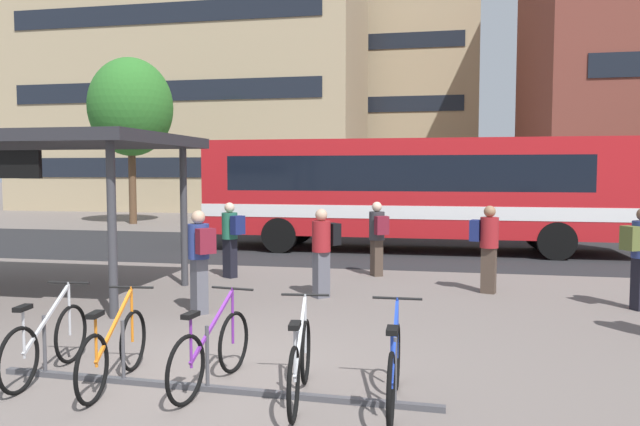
{
  "coord_description": "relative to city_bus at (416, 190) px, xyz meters",
  "views": [
    {
      "loc": [
        2.46,
        -6.21,
        2.31
      ],
      "look_at": [
        0.32,
        4.86,
        1.52
      ],
      "focal_mm": 33.46,
      "sensor_mm": 36.0,
      "label": 1
    }
  ],
  "objects": [
    {
      "name": "ground",
      "position": [
        -1.93,
        -11.23,
        -1.78
      ],
      "size": [
        200.0,
        200.0,
        0.0
      ],
      "primitive_type": "plane",
      "color": "#6B605B"
    },
    {
      "name": "bus_lane_asphalt",
      "position": [
        -1.93,
        -0.0,
        -1.77
      ],
      "size": [
        80.0,
        7.2,
        0.01
      ],
      "primitive_type": "cube",
      "color": "#232326",
      "rests_on": "ground"
    },
    {
      "name": "city_bus",
      "position": [
        0.0,
        0.0,
        0.0
      ],
      "size": [
        12.04,
        2.63,
        3.2
      ],
      "rotation": [
        0.0,
        0.0,
        0.0
      ],
      "color": "red",
      "rests_on": "ground"
    },
    {
      "name": "bike_rack",
      "position": [
        -1.79,
        -11.65,
        -1.68
      ],
      "size": [
        4.92,
        0.27,
        0.7
      ],
      "rotation": [
        0.0,
        0.0,
        -0.04
      ],
      "color": "#47474C",
      "rests_on": "ground"
    },
    {
      "name": "parked_bicycle_silver_0",
      "position": [
        -3.73,
        -11.58,
        -1.39
      ],
      "size": [
        0.52,
        1.72,
        0.99
      ],
      "rotation": [
        0.0,
        0.0,
        1.64
      ],
      "color": "black",
      "rests_on": "ground"
    },
    {
      "name": "parked_bicycle_orange_1",
      "position": [
        -2.84,
        -11.7,
        -1.39
      ],
      "size": [
        0.52,
        1.72,
        0.99
      ],
      "rotation": [
        0.0,
        0.0,
        1.67
      ],
      "color": "black",
      "rests_on": "ground"
    },
    {
      "name": "parked_bicycle_purple_2",
      "position": [
        -1.79,
        -11.54,
        -1.39
      ],
      "size": [
        0.52,
        1.71,
        0.99
      ],
      "rotation": [
        0.0,
        0.0,
        1.43
      ],
      "color": "black",
      "rests_on": "ground"
    },
    {
      "name": "parked_bicycle_silver_3",
      "position": [
        -0.78,
        -11.73,
        -1.39
      ],
      "size": [
        0.52,
        1.72,
        0.99
      ],
      "rotation": [
        0.0,
        0.0,
        1.68
      ],
      "color": "black",
      "rests_on": "ground"
    },
    {
      "name": "parked_bicycle_blue_4",
      "position": [
        0.16,
        -11.73,
        -1.39
      ],
      "size": [
        0.52,
        1.72,
        0.99
      ],
      "rotation": [
        0.0,
        0.0,
        1.58
      ],
      "color": "black",
      "rests_on": "ground"
    },
    {
      "name": "commuter_navy_pack_0",
      "position": [
        1.52,
        -5.85,
        -0.81
      ],
      "size": [
        0.59,
        0.45,
        1.67
      ],
      "rotation": [
        0.0,
        0.0,
        5.99
      ],
      "color": "#47382D",
      "rests_on": "ground"
    },
    {
      "name": "commuter_maroon_pack_2",
      "position": [
        -0.7,
        -4.42,
        -0.83
      ],
      "size": [
        0.53,
        0.61,
        1.64
      ],
      "rotation": [
        0.0,
        0.0,
        2.09
      ],
      "color": "#47382D",
      "rests_on": "ground"
    },
    {
      "name": "commuter_navy_pack_3",
      "position": [
        -3.79,
        -5.23,
        -0.83
      ],
      "size": [
        0.61,
        0.53,
        1.64
      ],
      "rotation": [
        0.0,
        0.0,
        2.63
      ],
      "color": "black",
      "rests_on": "ground"
    },
    {
      "name": "commuter_black_pack_5",
      "position": [
        -1.46,
        -6.83,
        -0.83
      ],
      "size": [
        0.59,
        0.58,
        1.63
      ],
      "rotation": [
        0.0,
        0.0,
        3.91
      ],
      "color": "#565660",
      "rests_on": "ground"
    },
    {
      "name": "commuter_maroon_pack_6",
      "position": [
        -3.18,
        -8.46,
        -0.8
      ],
      "size": [
        0.59,
        0.58,
        1.68
      ],
      "rotation": [
        0.0,
        0.0,
        2.4
      ],
      "color": "#565660",
      "rests_on": "ground"
    },
    {
      "name": "street_tree_0",
      "position": [
        -12.5,
        6.65,
        3.3
      ],
      "size": [
        3.61,
        3.61,
        7.22
      ],
      "color": "brown",
      "rests_on": "ground"
    },
    {
      "name": "building_left_wing",
      "position": [
        -14.29,
        18.65,
        6.62
      ],
      "size": [
        20.42,
        10.5,
        16.78
      ],
      "color": "tan",
      "rests_on": "ground"
    },
    {
      "name": "building_centre_block",
      "position": [
        -4.93,
        31.74,
        7.06
      ],
      "size": [
        16.79,
        12.5,
        17.67
      ],
      "color": "tan",
      "rests_on": "ground"
    }
  ]
}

